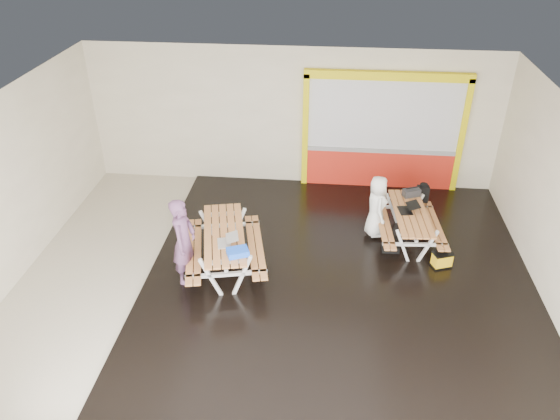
# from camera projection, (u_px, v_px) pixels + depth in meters

# --- Properties ---
(room) EXTENTS (10.02, 8.02, 3.52)m
(room) POSITION_uv_depth(u_px,v_px,m) (275.00, 200.00, 9.73)
(room) COLOR beige
(room) RESTS_ON ground
(deck) EXTENTS (7.50, 7.98, 0.05)m
(deck) POSITION_uv_depth(u_px,v_px,m) (339.00, 280.00, 10.52)
(deck) COLOR black
(deck) RESTS_ON room
(kiosk) EXTENTS (3.88, 0.16, 3.00)m
(kiosk) POSITION_uv_depth(u_px,v_px,m) (382.00, 135.00, 13.05)
(kiosk) COLOR red
(kiosk) RESTS_ON room
(picnic_table_left) EXTENTS (1.93, 2.47, 0.88)m
(picnic_table_left) POSITION_uv_depth(u_px,v_px,m) (224.00, 242.00, 10.50)
(picnic_table_left) COLOR #C47E45
(picnic_table_left) RESTS_ON deck
(picnic_table_right) EXTENTS (1.43, 2.00, 0.77)m
(picnic_table_right) POSITION_uv_depth(u_px,v_px,m) (410.00, 219.00, 11.35)
(picnic_table_right) COLOR #C47E45
(picnic_table_right) RESTS_ON deck
(person_left) EXTENTS (0.49, 0.69, 1.78)m
(person_left) POSITION_uv_depth(u_px,v_px,m) (184.00, 242.00, 10.07)
(person_left) COLOR #653F64
(person_left) RESTS_ON deck
(person_right) EXTENTS (0.54, 0.73, 1.37)m
(person_right) POSITION_uv_depth(u_px,v_px,m) (377.00, 206.00, 11.40)
(person_right) COLOR white
(person_right) RESTS_ON deck
(laptop_left) EXTENTS (0.46, 0.44, 0.17)m
(laptop_left) POSITION_uv_depth(u_px,v_px,m) (227.00, 241.00, 10.07)
(laptop_left) COLOR silver
(laptop_left) RESTS_ON picnic_table_left
(laptop_right) EXTENTS (0.46, 0.42, 0.17)m
(laptop_right) POSITION_uv_depth(u_px,v_px,m) (408.00, 208.00, 11.27)
(laptop_right) COLOR black
(laptop_right) RESTS_ON picnic_table_right
(blue_pouch) EXTENTS (0.46, 0.40, 0.11)m
(blue_pouch) POSITION_uv_depth(u_px,v_px,m) (238.00, 252.00, 9.76)
(blue_pouch) COLOR blue
(blue_pouch) RESTS_ON picnic_table_left
(toolbox) EXTENTS (0.41, 0.31, 0.21)m
(toolbox) POSITION_uv_depth(u_px,v_px,m) (411.00, 193.00, 11.80)
(toolbox) COLOR black
(toolbox) RESTS_ON picnic_table_right
(backpack) EXTENTS (0.27, 0.18, 0.44)m
(backpack) POSITION_uv_depth(u_px,v_px,m) (423.00, 193.00, 12.09)
(backpack) COLOR black
(backpack) RESTS_ON picnic_table_right
(dark_case) EXTENTS (0.36, 0.27, 0.13)m
(dark_case) POSITION_uv_depth(u_px,v_px,m) (390.00, 247.00, 11.29)
(dark_case) COLOR black
(dark_case) RESTS_ON deck
(fluke_bag) EXTENTS (0.44, 0.36, 0.33)m
(fluke_bag) POSITION_uv_depth(u_px,v_px,m) (442.00, 260.00, 10.76)
(fluke_bag) COLOR black
(fluke_bag) RESTS_ON deck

